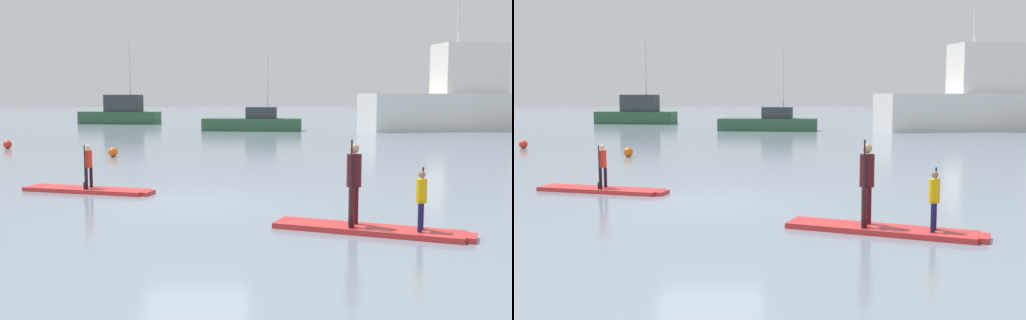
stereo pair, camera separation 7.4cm
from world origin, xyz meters
TOP-DOWN VIEW (x-y plane):
  - ground_plane at (0.00, 0.00)m, footprint 240.00×240.00m
  - paddleboard_near at (-2.81, 1.82)m, footprint 3.53×1.85m
  - paddler_child_solo at (-2.81, 1.80)m, footprint 0.25×0.38m
  - paddleboard_far at (3.29, -3.35)m, footprint 3.53×2.19m
  - paddler_adult at (2.98, -3.21)m, footprint 0.36×0.45m
  - paddler_child_front at (4.08, -3.73)m, footprint 0.25×0.35m
  - fishing_boat_white_large at (18.82, 29.23)m, footprint 15.45×5.49m
  - motor_boat_small_navy at (-7.65, 40.61)m, footprint 7.25×3.35m
  - trawler_grey_distant at (3.34, 29.26)m, footprint 7.22×3.14m
  - mooring_buoy_near at (-3.66, 11.04)m, footprint 0.39×0.39m
  - mooring_buoy_mid at (-9.24, 15.30)m, footprint 0.39×0.39m

SIDE VIEW (x-z plane):
  - ground_plane at x=0.00m, z-range 0.00..0.00m
  - paddleboard_near at x=-2.81m, z-range 0.00..0.10m
  - paddleboard_far at x=3.29m, z-range 0.00..0.10m
  - mooring_buoy_near at x=-3.66m, z-range 0.00..0.39m
  - mooring_buoy_mid at x=-9.24m, z-range 0.00..0.39m
  - trawler_grey_distant at x=3.34m, z-range -2.17..3.35m
  - paddler_child_front at x=4.08m, z-range 0.14..1.26m
  - paddler_child_solo at x=-2.81m, z-range 0.17..1.30m
  - motor_boat_small_navy at x=-7.65m, z-range -2.62..4.55m
  - paddler_adult at x=2.98m, z-range 0.17..1.77m
  - fishing_boat_white_large at x=18.82m, z-range -3.84..7.92m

